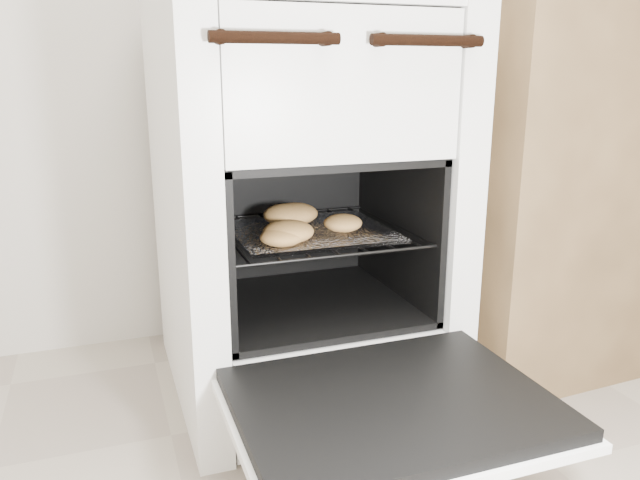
{
  "coord_description": "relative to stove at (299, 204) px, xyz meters",
  "views": [
    {
      "loc": [
        -0.42,
        -0.12,
        0.72
      ],
      "look_at": [
        -0.01,
        1.04,
        0.38
      ],
      "focal_mm": 35.0,
      "sensor_mm": 36.0,
      "label": 1
    }
  ],
  "objects": [
    {
      "name": "stove",
      "position": [
        0.0,
        0.0,
        0.0
      ],
      "size": [
        0.58,
        0.64,
        0.88
      ],
      "color": "white",
      "rests_on": "ground"
    },
    {
      "name": "oven_door",
      "position": [
        -0.0,
        -0.49,
        -0.24
      ],
      "size": [
        0.52,
        0.4,
        0.04
      ],
      "color": "black",
      "rests_on": "stove"
    },
    {
      "name": "oven_rack",
      "position": [
        -0.0,
        -0.06,
        -0.05
      ],
      "size": [
        0.42,
        0.4,
        0.01
      ],
      "color": "black",
      "rests_on": "stove"
    },
    {
      "name": "foil_sheet",
      "position": [
        -0.0,
        -0.08,
        -0.04
      ],
      "size": [
        0.33,
        0.29,
        0.01
      ],
      "primitive_type": "cube",
      "color": "white",
      "rests_on": "oven_rack"
    },
    {
      "name": "baked_rolls",
      "position": [
        -0.04,
        -0.09,
        -0.02
      ],
      "size": [
        0.26,
        0.28,
        0.05
      ],
      "color": "tan",
      "rests_on": "foil_sheet"
    },
    {
      "name": "counter",
      "position": [
        0.78,
        0.01,
        -0.0
      ],
      "size": [
        0.89,
        0.62,
        0.86
      ],
      "primitive_type": "cube",
      "rotation": [
        0.0,
        0.0,
        0.06
      ],
      "color": "brown",
      "rests_on": "ground"
    }
  ]
}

